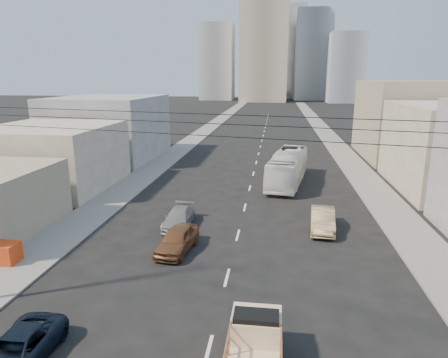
% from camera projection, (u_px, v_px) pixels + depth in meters
% --- Properties ---
extents(sidewalk_left, '(3.50, 180.00, 0.12)m').
position_uv_depth(sidewalk_left, '(208.00, 129.00, 82.46)').
color(sidewalk_left, gray).
rests_on(sidewalk_left, ground).
extents(sidewalk_right, '(3.50, 180.00, 0.12)m').
position_uv_depth(sidewalk_right, '(324.00, 131.00, 79.49)').
color(sidewalk_right, gray).
rests_on(sidewalk_right, ground).
extents(lane_dashes, '(0.15, 104.00, 0.01)m').
position_uv_depth(lane_dashes, '(261.00, 143.00, 64.66)').
color(lane_dashes, silver).
rests_on(lane_dashes, ground).
extents(flatbed_pickup, '(1.95, 4.41, 1.90)m').
position_uv_depth(flatbed_pickup, '(255.00, 347.00, 14.23)').
color(flatbed_pickup, beige).
rests_on(flatbed_pickup, ground).
extents(navy_pickup, '(2.07, 4.46, 1.24)m').
position_uv_depth(navy_pickup, '(16.00, 351.00, 14.77)').
color(navy_pickup, black).
rests_on(navy_pickup, ground).
extents(city_bus, '(4.56, 11.99, 3.26)m').
position_uv_depth(city_bus, '(288.00, 167.00, 40.19)').
color(city_bus, silver).
rests_on(city_bus, ground).
extents(sedan_brown, '(2.28, 4.55, 1.49)m').
position_uv_depth(sedan_brown, '(177.00, 240.00, 24.56)').
color(sedan_brown, brown).
rests_on(sedan_brown, ground).
extents(sedan_tan, '(1.96, 4.71, 1.51)m').
position_uv_depth(sedan_tan, '(323.00, 220.00, 27.96)').
color(sedan_tan, '#9B805B').
rests_on(sedan_tan, ground).
extents(sedan_grey, '(1.78, 4.38, 1.27)m').
position_uv_depth(sedan_grey, '(179.00, 218.00, 28.70)').
color(sedan_grey, gray).
rests_on(sedan_grey, ground).
extents(overhead_wires, '(23.01, 5.02, 0.72)m').
position_uv_depth(overhead_wires, '(203.00, 124.00, 12.97)').
color(overhead_wires, black).
rests_on(overhead_wires, ground).
extents(crate_stack, '(1.80, 1.20, 1.14)m').
position_uv_depth(crate_stack, '(2.00, 253.00, 22.85)').
color(crate_stack, red).
rests_on(crate_stack, sidewalk_left).
extents(bldg_right_far, '(12.00, 16.00, 10.00)m').
position_uv_depth(bldg_right_far, '(412.00, 120.00, 52.25)').
color(bldg_right_far, gray).
rests_on(bldg_right_far, ground).
extents(bldg_left_mid, '(11.00, 12.00, 6.00)m').
position_uv_depth(bldg_left_mid, '(52.00, 157.00, 38.46)').
color(bldg_left_mid, '#A99C88').
rests_on(bldg_left_mid, ground).
extents(bldg_left_far, '(12.00, 16.00, 8.00)m').
position_uv_depth(bldg_left_far, '(110.00, 127.00, 52.69)').
color(bldg_left_far, gray).
rests_on(bldg_left_far, ground).
extents(high_rise_tower, '(20.00, 20.00, 60.00)m').
position_uv_depth(high_rise_tower, '(265.00, 30.00, 170.09)').
color(high_rise_tower, gray).
rests_on(high_rise_tower, ground).
extents(midrise_ne, '(16.00, 16.00, 40.00)m').
position_uv_depth(midrise_ne, '(313.00, 56.00, 184.20)').
color(midrise_ne, gray).
rests_on(midrise_ne, ground).
extents(midrise_nw, '(15.00, 15.00, 34.00)m').
position_uv_depth(midrise_nw, '(217.00, 62.00, 185.70)').
color(midrise_nw, gray).
rests_on(midrise_nw, ground).
extents(midrise_back, '(18.00, 18.00, 44.00)m').
position_uv_depth(midrise_back, '(286.00, 53.00, 199.63)').
color(midrise_back, gray).
rests_on(midrise_back, ground).
extents(midrise_east, '(14.00, 14.00, 28.00)m').
position_uv_depth(midrise_east, '(346.00, 68.00, 164.96)').
color(midrise_east, gray).
rests_on(midrise_east, ground).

